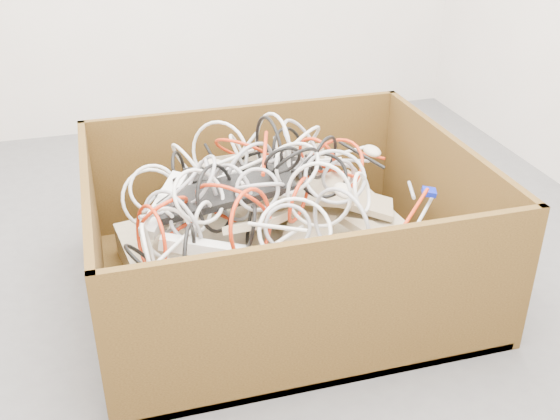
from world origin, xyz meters
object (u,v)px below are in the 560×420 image
object	(u,v)px
power_strip_left	(164,204)
vga_plug	(429,192)
cardboard_box	(277,257)
power_strip_right	(203,248)

from	to	relation	value
power_strip_left	vga_plug	bearing A→B (deg)	-65.74
vga_plug	cardboard_box	bearing A→B (deg)	-170.72
power_strip_right	power_strip_left	bearing A→B (deg)	127.96
power_strip_left	power_strip_right	bearing A→B (deg)	-126.34
power_strip_left	cardboard_box	bearing A→B (deg)	-61.95
cardboard_box	vga_plug	world-z (taller)	cardboard_box
power_strip_left	vga_plug	size ratio (longest dim) A/B	6.13
cardboard_box	power_strip_left	size ratio (longest dim) A/B	4.50
power_strip_left	power_strip_right	distance (m)	0.23
power_strip_left	power_strip_right	world-z (taller)	power_strip_left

